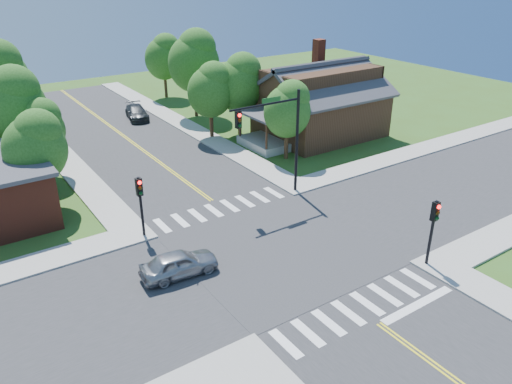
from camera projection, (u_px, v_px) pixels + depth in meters
ground at (278, 250)px, 27.81m from camera, size 100.00×100.00×0.00m
road_ns at (278, 250)px, 27.80m from camera, size 10.00×90.00×0.04m
road_ew at (278, 250)px, 27.80m from camera, size 90.00×10.00×0.04m
intersection_patch at (278, 250)px, 27.81m from camera, size 10.20×10.20×0.06m
sidewalk_ne at (313, 128)px, 47.67m from camera, size 40.00×40.00×0.14m
crosswalk_north at (222, 208)px, 32.43m from camera, size 8.85×2.00×0.01m
crosswalk_south at (358, 308)px, 23.15m from camera, size 8.85×2.00×0.01m
centerline at (278, 250)px, 27.79m from camera, size 0.30×90.00×0.01m
stop_bar at (417, 305)px, 23.39m from camera, size 4.60×0.45×0.09m
signal_mast_ne at (277, 129)px, 31.93m from camera, size 5.30×0.42×7.20m
signal_pole_se at (434, 221)px, 25.32m from camera, size 0.34×0.42×3.80m
signal_pole_nw at (140, 196)px, 28.01m from camera, size 0.34×0.42×3.80m
house_ne at (320, 99)px, 44.75m from camera, size 13.05×8.80×7.11m
tree_e_a at (288, 108)px, 38.87m from camera, size 3.77×3.58×6.41m
tree_e_b at (240, 81)px, 44.26m from camera, size 4.39×4.17×7.46m
tree_e_c at (195, 59)px, 49.19m from camera, size 5.16×4.90×8.76m
tree_e_d at (164, 56)px, 56.54m from camera, size 4.28×4.07×7.28m
tree_w_a at (36, 145)px, 30.80m from camera, size 3.89×3.69×6.61m
tree_w_b at (13, 104)px, 35.47m from camera, size 4.81×4.57×8.18m
tree_house at (211, 89)px, 43.40m from camera, size 4.04×3.84×6.87m
tree_bldg at (40, 127)px, 35.39m from camera, size 3.54×3.37×6.02m
car_silver at (179, 264)px, 25.33m from camera, size 2.23×4.25×1.36m
car_dgrey at (137, 113)px, 50.30m from camera, size 3.68×5.31×1.32m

